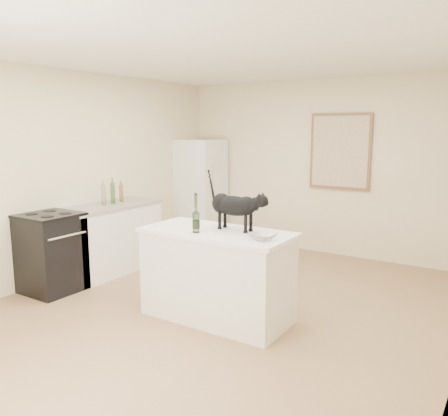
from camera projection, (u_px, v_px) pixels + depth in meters
floor at (220, 309)px, 4.85m from camera, size 5.50×5.50×0.00m
ceiling at (219, 53)px, 4.40m from camera, size 5.50×5.50×0.00m
wall_back at (321, 168)px, 6.90m from camera, size 4.50×0.00×4.50m
wall_left at (72, 175)px, 5.83m from camera, size 0.00×5.50×5.50m
island_base at (217, 277)px, 4.55m from camera, size 1.44×0.67×0.86m
island_top at (217, 232)px, 4.48m from camera, size 1.50×0.70×0.04m
left_cabinets at (110, 240)px, 6.07m from camera, size 0.60×1.40×0.86m
left_countertop at (108, 206)px, 5.99m from camera, size 0.62×1.44×0.04m
stove at (51, 254)px, 5.32m from camera, size 0.60×0.60×0.90m
fridge at (200, 191)px, 7.69m from camera, size 0.68×0.68×1.70m
artwork_frame at (340, 152)px, 6.67m from camera, size 0.90×0.03×1.10m
artwork_canvas at (340, 152)px, 6.65m from camera, size 0.82×0.00×1.02m
black_cat at (234, 208)px, 4.46m from camera, size 0.62×0.21×0.43m
wine_bottle at (196, 215)px, 4.37m from camera, size 0.09×0.09×0.33m
glass_bowl at (263, 237)px, 4.09m from camera, size 0.28×0.28×0.06m
fridge_paper at (218, 165)px, 7.45m from camera, size 0.01×0.14×0.18m
counter_bottle_cluster at (112, 194)px, 6.04m from camera, size 0.10×0.38×0.28m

